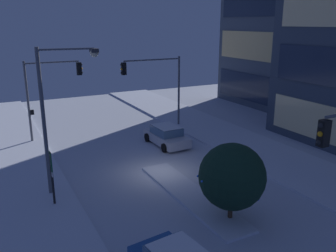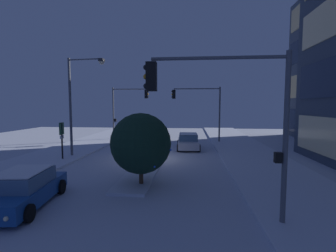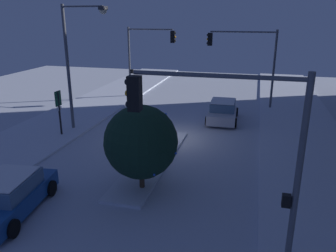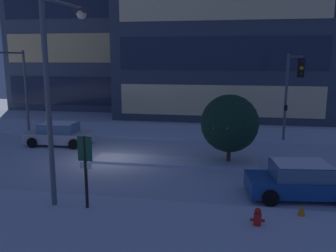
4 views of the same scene
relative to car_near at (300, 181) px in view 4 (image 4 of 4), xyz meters
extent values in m
plane|color=silver|center=(-9.49, 3.81, -0.71)|extent=(52.00, 52.00, 0.00)
cube|color=silver|center=(-9.49, -4.24, -0.64)|extent=(52.00, 5.20, 0.14)
cube|color=silver|center=(-9.49, 11.86, -0.64)|extent=(52.00, 5.20, 0.14)
cube|color=silver|center=(-5.92, 3.90, -0.64)|extent=(9.00, 1.80, 0.14)
cube|color=#F9E09E|center=(-3.91, 16.19, 1.30)|extent=(17.54, 0.10, 2.69)
cube|color=#232D42|center=(-3.91, 16.19, 5.34)|extent=(17.54, 0.10, 2.69)
cube|color=#F9E09E|center=(-3.91, 16.19, 9.37)|extent=(17.54, 0.10, 2.69)
cube|color=#424C5B|center=(-20.41, 24.52, 8.15)|extent=(13.46, 8.01, 17.72)
cube|color=#232D42|center=(-20.41, 20.47, 1.50)|extent=(12.11, 0.10, 2.95)
cube|color=#E5C67F|center=(-20.41, 20.47, 5.93)|extent=(12.11, 0.10, 2.95)
cube|color=#232D42|center=(-20.41, 20.47, 10.36)|extent=(12.11, 0.10, 2.95)
cube|color=#19478C|center=(0.00, 0.00, -0.18)|extent=(4.53, 2.43, 0.66)
cube|color=slate|center=(0.00, 0.00, 0.43)|extent=(2.53, 2.00, 0.60)
cube|color=white|center=(0.00, 0.00, 0.76)|extent=(2.34, 1.87, 0.04)
cylinder|color=black|center=(1.30, 1.13, -0.38)|extent=(0.68, 0.30, 0.66)
cylinder|color=black|center=(-1.54, 0.78, -0.38)|extent=(0.68, 0.30, 0.66)
cylinder|color=black|center=(-1.30, -1.13, -0.38)|extent=(0.68, 0.30, 0.66)
cube|color=#B7B7C1|center=(-14.05, 6.64, -0.18)|extent=(4.31, 2.04, 0.66)
cube|color=slate|center=(-14.05, 6.64, 0.43)|extent=(2.35, 1.79, 0.60)
cube|color=white|center=(-14.05, 6.64, 0.76)|extent=(2.17, 1.67, 0.04)
sphere|color=#F9E5B2|center=(-16.17, 5.92, -0.21)|extent=(0.16, 0.16, 0.16)
sphere|color=#F9E5B2|center=(-16.22, 7.22, -0.21)|extent=(0.16, 0.16, 0.16)
cylinder|color=black|center=(-15.42, 5.64, -0.38)|extent=(0.67, 0.24, 0.66)
cylinder|color=black|center=(-15.49, 7.55, -0.38)|extent=(0.67, 0.24, 0.66)
cylinder|color=black|center=(-12.62, 5.74, -0.38)|extent=(0.67, 0.24, 0.66)
cylinder|color=black|center=(-12.68, 7.64, -0.38)|extent=(0.67, 0.24, 0.66)
cylinder|color=#565960|center=(-18.32, 10.06, 2.40)|extent=(0.18, 0.18, 6.23)
cylinder|color=#565960|center=(-18.32, 7.50, 5.32)|extent=(0.12, 5.10, 0.12)
cylinder|color=#565960|center=(0.71, 10.06, 2.27)|extent=(0.18, 0.18, 5.96)
cylinder|color=#565960|center=(0.71, 7.78, 5.05)|extent=(0.12, 4.56, 0.12)
cube|color=black|center=(0.71, 5.50, 4.45)|extent=(0.32, 0.36, 1.00)
sphere|color=black|center=(0.71, 5.31, 4.77)|extent=(0.20, 0.20, 0.20)
sphere|color=orange|center=(0.71, 5.31, 4.45)|extent=(0.20, 0.20, 0.20)
sphere|color=black|center=(0.71, 5.31, 4.13)|extent=(0.20, 0.20, 0.20)
cube|color=black|center=(0.71, 9.84, 1.69)|extent=(0.20, 0.24, 0.36)
cylinder|color=#565960|center=(-9.54, -2.76, 3.24)|extent=(0.20, 0.20, 7.90)
cylinder|color=#565960|center=(-9.40, -1.38, 7.04)|extent=(0.37, 2.77, 0.10)
cube|color=#333338|center=(-9.27, 0.00, 6.94)|extent=(0.56, 0.36, 0.20)
sphere|color=#F9E5B2|center=(-9.27, 0.00, 6.81)|extent=(0.44, 0.44, 0.44)
cylinder|color=red|center=(-1.94, -3.18, -0.42)|extent=(0.26, 0.26, 0.58)
sphere|color=red|center=(-1.94, -3.18, -0.06)|extent=(0.22, 0.22, 0.22)
cylinder|color=red|center=(-2.12, -3.18, -0.39)|extent=(0.12, 0.10, 0.10)
cylinder|color=red|center=(-1.76, -3.18, -0.39)|extent=(0.12, 0.10, 0.10)
cylinder|color=black|center=(-8.18, -2.81, 0.74)|extent=(0.12, 0.12, 2.90)
cube|color=#144C2D|center=(-8.18, -2.81, 1.72)|extent=(0.55, 0.09, 0.92)
cube|color=white|center=(-8.18, -2.81, 1.08)|extent=(0.44, 0.08, 0.24)
cylinder|color=#473323|center=(-2.96, 4.33, -0.26)|extent=(0.22, 0.22, 0.91)
sphere|color=black|center=(-2.96, 4.33, 1.52)|extent=(3.11, 3.11, 3.11)
sphere|color=blue|center=(-4.11, 5.23, 2.10)|extent=(0.10, 0.10, 0.10)
sphere|color=blue|center=(-3.76, 2.97, 1.50)|extent=(0.10, 0.10, 0.10)
sphere|color=blue|center=(-3.08, 2.76, 1.56)|extent=(0.10, 0.10, 0.10)
sphere|color=blue|center=(-2.06, 5.17, 0.55)|extent=(0.10, 0.10, 0.10)
sphere|color=blue|center=(-3.76, 5.19, 2.57)|extent=(0.10, 0.10, 0.10)
sphere|color=blue|center=(-2.79, 5.87, 1.24)|extent=(0.10, 0.10, 0.10)
sphere|color=blue|center=(-3.81, 4.98, 0.37)|extent=(0.10, 0.10, 0.10)
cone|color=orange|center=(-0.31, -2.12, -0.44)|extent=(0.36, 0.36, 0.55)
camera|label=1|loc=(9.13, -5.26, 8.33)|focal=38.34mm
camera|label=2|loc=(9.14, 6.87, 3.45)|focal=25.96mm
camera|label=3|loc=(9.40, 8.76, 6.53)|focal=35.93mm
camera|label=4|loc=(-2.99, -14.73, 5.03)|focal=38.03mm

